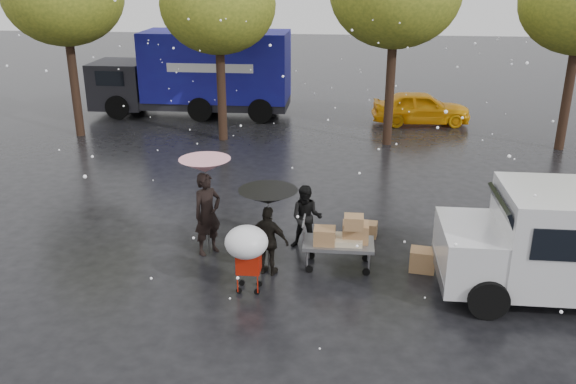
# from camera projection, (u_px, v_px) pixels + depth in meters

# --- Properties ---
(ground) EXTENTS (90.00, 90.00, 0.00)m
(ground) POSITION_uv_depth(u_px,v_px,m) (290.00, 272.00, 12.95)
(ground) COLOR black
(ground) RESTS_ON ground
(person_pink) EXTENTS (0.80, 0.81, 1.89)m
(person_pink) POSITION_uv_depth(u_px,v_px,m) (207.00, 214.00, 13.48)
(person_pink) COLOR black
(person_pink) RESTS_ON ground
(person_middle) EXTENTS (0.77, 0.62, 1.51)m
(person_middle) POSITION_uv_depth(u_px,v_px,m) (306.00, 218.00, 13.77)
(person_middle) COLOR black
(person_middle) RESTS_ON ground
(person_black) EXTENTS (0.95, 0.60, 1.51)m
(person_black) POSITION_uv_depth(u_px,v_px,m) (269.00, 241.00, 12.62)
(person_black) COLOR black
(person_black) RESTS_ON ground
(umbrella_pink) EXTENTS (1.12, 1.12, 2.23)m
(umbrella_pink) POSITION_uv_depth(u_px,v_px,m) (205.00, 166.00, 13.08)
(umbrella_pink) COLOR #4C4C4C
(umbrella_pink) RESTS_ON ground
(umbrella_black) EXTENTS (1.21, 1.21, 1.89)m
(umbrella_black) POSITION_uv_depth(u_px,v_px,m) (268.00, 197.00, 12.27)
(umbrella_black) COLOR #4C4C4C
(umbrella_black) RESTS_ON ground
(vendor_cart) EXTENTS (1.52, 0.80, 1.27)m
(vendor_cart) POSITION_uv_depth(u_px,v_px,m) (343.00, 236.00, 12.90)
(vendor_cart) COLOR slate
(vendor_cart) RESTS_ON ground
(shopping_cart) EXTENTS (0.84, 0.84, 1.46)m
(shopping_cart) POSITION_uv_depth(u_px,v_px,m) (247.00, 245.00, 11.72)
(shopping_cart) COLOR red
(shopping_cart) RESTS_ON ground
(blue_truck) EXTENTS (8.30, 2.60, 3.50)m
(blue_truck) POSITION_uv_depth(u_px,v_px,m) (197.00, 73.00, 25.61)
(blue_truck) COLOR navy
(blue_truck) RESTS_ON ground
(box_ground_near) EXTENTS (0.58, 0.50, 0.47)m
(box_ground_near) POSITION_uv_depth(u_px,v_px,m) (422.00, 260.00, 12.94)
(box_ground_near) COLOR olive
(box_ground_near) RESTS_ON ground
(box_ground_far) EXTENTS (0.50, 0.41, 0.35)m
(box_ground_far) POSITION_uv_depth(u_px,v_px,m) (367.00, 229.00, 14.57)
(box_ground_far) COLOR olive
(box_ground_far) RESTS_ON ground
(yellow_taxi) EXTENTS (3.98, 1.82, 1.32)m
(yellow_taxi) POSITION_uv_depth(u_px,v_px,m) (421.00, 108.00, 24.53)
(yellow_taxi) COLOR #FFB00D
(yellow_taxi) RESTS_ON ground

